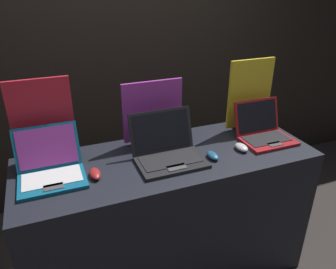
{
  "coord_description": "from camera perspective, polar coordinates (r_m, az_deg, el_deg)",
  "views": [
    {
      "loc": [
        -0.63,
        -1.27,
        1.93
      ],
      "look_at": [
        -0.0,
        0.33,
        1.1
      ],
      "focal_mm": 35.0,
      "sensor_mm": 36.0,
      "label": 1
    }
  ],
  "objects": [
    {
      "name": "wall_back",
      "position": [
        2.88,
        -8.77,
        14.99
      ],
      "size": [
        8.0,
        0.05,
        2.8
      ],
      "color": "black",
      "rests_on": "ground_plane"
    },
    {
      "name": "display_counter",
      "position": [
        2.25,
        0.11,
        -14.42
      ],
      "size": [
        1.8,
        0.65,
        0.95
      ],
      "color": "black",
      "rests_on": "ground_plane"
    },
    {
      "name": "laptop_front",
      "position": [
        1.87,
        -19.8,
        -5.39
      ],
      "size": [
        0.34,
        0.34,
        0.25
      ],
      "color": "#0F5170",
      "rests_on": "display_counter"
    },
    {
      "name": "mouse_front",
      "position": [
        1.82,
        -12.59,
        -6.68
      ],
      "size": [
        0.06,
        0.12,
        0.04
      ],
      "color": "maroon",
      "rests_on": "display_counter"
    },
    {
      "name": "promo_stand_front",
      "position": [
        1.99,
        -20.94,
        2.0
      ],
      "size": [
        0.34,
        0.07,
        0.49
      ],
      "color": "black",
      "rests_on": "display_counter"
    },
    {
      "name": "laptop_middle",
      "position": [
        1.92,
        -0.1,
        -2.67
      ],
      "size": [
        0.39,
        0.34,
        0.26
      ],
      "color": "black",
      "rests_on": "display_counter"
    },
    {
      "name": "mouse_middle",
      "position": [
        1.97,
        7.79,
        -3.67
      ],
      "size": [
        0.06,
        0.11,
        0.04
      ],
      "color": "navy",
      "rests_on": "display_counter"
    },
    {
      "name": "promo_stand_middle",
      "position": [
        2.08,
        -2.67,
        3.64
      ],
      "size": [
        0.39,
        0.07,
        0.41
      ],
      "color": "black",
      "rests_on": "display_counter"
    },
    {
      "name": "laptop_back",
      "position": [
        2.25,
        16.31,
        0.56
      ],
      "size": [
        0.33,
        0.3,
        0.24
      ],
      "color": "maroon",
      "rests_on": "display_counter"
    },
    {
      "name": "mouse_back",
      "position": [
        2.09,
        12.67,
        -2.2
      ],
      "size": [
        0.07,
        0.11,
        0.04
      ],
      "color": "#B2B2B7",
      "rests_on": "display_counter"
    },
    {
      "name": "promo_stand_back",
      "position": [
        2.33,
        14.0,
        6.47
      ],
      "size": [
        0.33,
        0.07,
        0.49
      ],
      "color": "black",
      "rests_on": "display_counter"
    }
  ]
}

